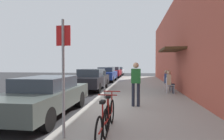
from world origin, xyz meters
TOP-DOWN VIEW (x-y plane):
  - ground_plane at (0.00, 0.00)m, footprint 60.00×60.00m
  - sidewalk_slab at (2.25, 2.00)m, footprint 4.50×32.00m
  - building_facade at (4.65, 2.01)m, footprint 1.40×32.00m
  - parked_car_0 at (-1.10, -1.48)m, footprint 1.80×4.40m
  - parked_car_1 at (-1.10, 4.86)m, footprint 1.80×4.40m
  - parked_car_2 at (-1.10, 11.14)m, footprint 1.80×4.40m
  - parked_car_3 at (-1.10, 17.10)m, footprint 1.80×4.40m
  - parked_car_4 at (-1.10, 22.93)m, footprint 1.80×4.40m
  - parking_meter at (0.45, 1.34)m, footprint 0.12×0.10m
  - street_sign at (0.40, -3.49)m, footprint 0.32×0.06m
  - bicycle_0 at (1.30, -3.48)m, footprint 0.46×1.71m
  - bicycle_1 at (1.32, -2.87)m, footprint 0.46×1.71m
  - cafe_chair_0 at (3.79, 3.34)m, footprint 0.47×0.47m
  - seated_patron_0 at (3.85, 3.33)m, footprint 0.44×0.38m
  - cafe_chair_1 at (3.79, 4.27)m, footprint 0.49×0.49m
  - seated_patron_1 at (3.85, 4.26)m, footprint 0.46×0.40m
  - pedestrian_standing at (1.96, -0.22)m, footprint 0.36×0.22m

SIDE VIEW (x-z plane):
  - ground_plane at x=0.00m, z-range 0.00..0.00m
  - sidewalk_slab at x=2.25m, z-range 0.00..0.12m
  - bicycle_0 at x=1.30m, z-range 0.03..0.93m
  - bicycle_1 at x=1.32m, z-range 0.03..0.93m
  - cafe_chair_0 at x=3.79m, z-range 0.19..1.06m
  - cafe_chair_1 at x=3.79m, z-range 0.19..1.06m
  - parked_car_0 at x=-1.10m, z-range 0.04..1.35m
  - parked_car_4 at x=-1.10m, z-range 0.03..1.36m
  - parked_car_1 at x=-1.10m, z-range 0.02..1.46m
  - parked_car_3 at x=-1.10m, z-range 0.03..1.46m
  - parked_car_2 at x=-1.10m, z-range 0.03..1.49m
  - seated_patron_0 at x=3.85m, z-range 0.17..1.46m
  - seated_patron_1 at x=3.85m, z-range 0.17..1.46m
  - parking_meter at x=0.45m, z-range 0.23..1.55m
  - pedestrian_standing at x=1.96m, z-range 0.27..1.97m
  - street_sign at x=0.40m, z-range 0.34..2.94m
  - building_facade at x=4.65m, z-range 0.00..6.21m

